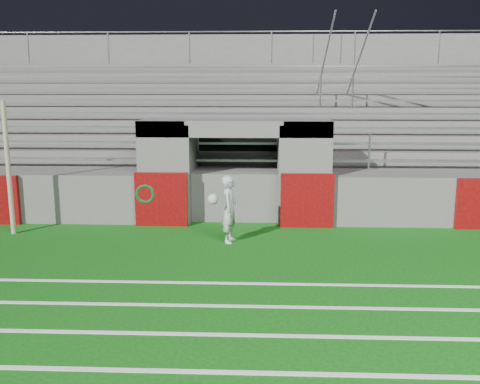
{
  "coord_description": "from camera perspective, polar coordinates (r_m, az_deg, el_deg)",
  "views": [
    {
      "loc": [
        0.68,
        -9.92,
        3.4
      ],
      "look_at": [
        0.2,
        1.8,
        1.1
      ],
      "focal_mm": 40.0,
      "sensor_mm": 36.0,
      "label": 1
    }
  ],
  "objects": [
    {
      "name": "hose_coil",
      "position": [
        13.43,
        -10.03,
        -0.49
      ],
      "size": [
        0.58,
        0.15,
        0.67
      ],
      "color": "#0C3F0E",
      "rests_on": "ground"
    },
    {
      "name": "field_post",
      "position": [
        13.49,
        -23.47,
        2.3
      ],
      "size": [
        0.11,
        0.11,
        3.11
      ],
      "primitive_type": "cylinder",
      "color": "tan",
      "rests_on": "ground"
    },
    {
      "name": "goalkeeper_with_ball",
      "position": [
        11.83,
        -1.17,
        -1.79
      ],
      "size": [
        0.68,
        0.71,
        1.5
      ],
      "color": "#B6BCC1",
      "rests_on": "ground"
    },
    {
      "name": "stadium_structure",
      "position": [
        18.01,
        0.18,
        5.01
      ],
      "size": [
        26.0,
        8.48,
        5.42
      ],
      "color": "#565452",
      "rests_on": "ground"
    },
    {
      "name": "ground",
      "position": [
        10.51,
        -1.51,
        -7.79
      ],
      "size": [
        90.0,
        90.0,
        0.0
      ],
      "primitive_type": "plane",
      "color": "#0D4F0D",
      "rests_on": "ground"
    }
  ]
}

